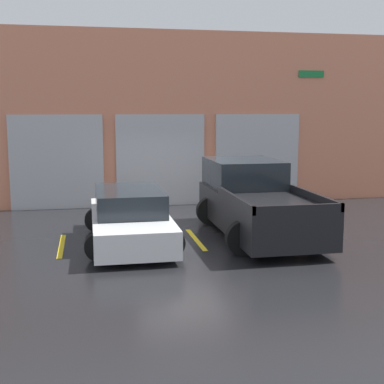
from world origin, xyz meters
name	(u,v)px	position (x,y,z in m)	size (l,w,h in m)	color
ground_plane	(183,224)	(0.00, 0.00, 0.00)	(28.00, 28.00, 0.00)	black
shophouse_building	(165,120)	(-0.01, 3.29, 2.79)	(17.99, 0.68, 5.66)	#D17A5B
pickup_truck	(255,202)	(1.60, -1.52, 0.83)	(2.52, 5.09, 1.80)	black
sedan_white	(130,218)	(-1.60, -1.82, 0.59)	(2.14, 4.48, 1.27)	white
parking_stripe_far_left	(62,246)	(-3.20, -1.85, 0.00)	(0.12, 2.20, 0.01)	gold
parking_stripe_left	(196,239)	(0.00, -1.85, 0.00)	(0.12, 2.20, 0.01)	gold
parking_stripe_centre	(318,234)	(3.20, -1.85, 0.00)	(0.12, 2.20, 0.01)	gold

